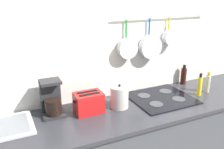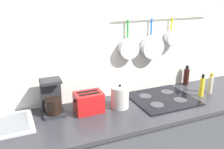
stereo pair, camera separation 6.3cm
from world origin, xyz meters
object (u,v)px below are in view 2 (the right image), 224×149
(bottle_olive_oil, at_px, (186,76))
(bottle_sesame_oil, at_px, (210,84))
(coffee_maker, at_px, (52,100))
(kettle, at_px, (120,97))
(toaster, at_px, (89,102))
(bottle_hot_sauce, at_px, (202,87))

(bottle_olive_oil, distance_m, bottle_sesame_oil, 0.29)
(coffee_maker, xyz_separation_m, bottle_sesame_oil, (1.53, -0.19, -0.03))
(bottle_olive_oil, bearing_deg, bottle_sesame_oil, -76.73)
(coffee_maker, bearing_deg, bottle_sesame_oil, -7.03)
(bottle_olive_oil, bearing_deg, coffee_maker, -176.38)
(kettle, bearing_deg, toaster, 174.40)
(toaster, height_order, bottle_olive_oil, bottle_olive_oil)
(coffee_maker, height_order, bottle_olive_oil, coffee_maker)
(bottle_sesame_oil, bearing_deg, coffee_maker, 172.97)
(toaster, relative_size, bottle_olive_oil, 1.16)
(toaster, bearing_deg, bottle_sesame_oil, -4.48)
(coffee_maker, distance_m, kettle, 0.58)
(coffee_maker, xyz_separation_m, bottle_olive_oil, (1.47, 0.09, -0.03))
(toaster, bearing_deg, bottle_hot_sauce, -6.44)
(coffee_maker, distance_m, bottle_olive_oil, 1.47)
(bottle_hot_sauce, bearing_deg, bottle_sesame_oil, 12.02)
(kettle, relative_size, bottle_hot_sauce, 0.97)
(toaster, xyz_separation_m, bottle_hot_sauce, (1.11, -0.13, 0.01))
(kettle, xyz_separation_m, bottle_sesame_oil, (0.97, -0.07, -0.00))
(kettle, bearing_deg, bottle_hot_sauce, -6.72)
(toaster, relative_size, bottle_sesame_oil, 1.18)
(toaster, distance_m, bottle_hot_sauce, 1.12)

